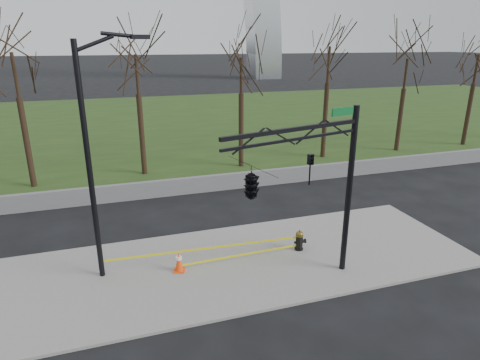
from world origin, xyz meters
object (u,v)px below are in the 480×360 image
object	(u,v)px
street_light	(94,148)
traffic_signal_mast	(273,178)
fire_hydrant	(300,241)
traffic_cone	(179,262)

from	to	relation	value
street_light	traffic_signal_mast	distance (m)	5.82
fire_hydrant	traffic_cone	world-z (taller)	fire_hydrant
fire_hydrant	traffic_cone	size ratio (longest dim) A/B	1.13
street_light	traffic_cone	bearing A→B (deg)	-27.73
traffic_signal_mast	traffic_cone	bearing A→B (deg)	121.79
fire_hydrant	street_light	size ratio (longest dim) A/B	0.10
traffic_cone	traffic_signal_mast	bearing A→B (deg)	-44.04
fire_hydrant	traffic_signal_mast	xyz separation A→B (m)	(-2.28, -2.57, 3.66)
traffic_signal_mast	fire_hydrant	bearing A→B (deg)	34.22
traffic_cone	street_light	world-z (taller)	street_light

